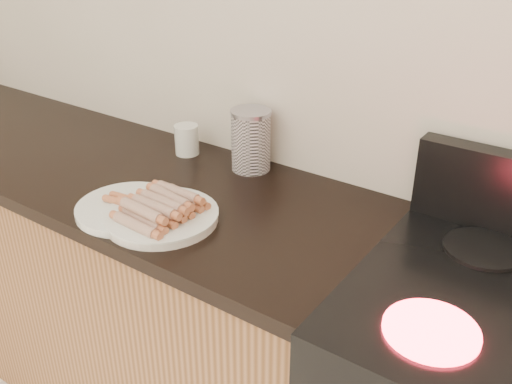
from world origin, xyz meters
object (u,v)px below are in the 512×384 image
Objects in this scene: canister at (251,140)px; mug at (187,140)px; side_plate at (129,208)px; main_plate at (162,218)px.

canister is 0.24m from mug.
side_plate is at bearing -71.14° from mug.
mug is at bearing 108.86° from side_plate.
side_plate is at bearing -104.84° from canister.
main_plate is 1.04× the size of side_plate.
main_plate is 1.54× the size of canister.
mug reaches higher than main_plate.
mug is at bearing 122.69° from main_plate.
mug is (-0.23, -0.02, -0.05)m from canister.
side_plate is 0.42m from canister.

